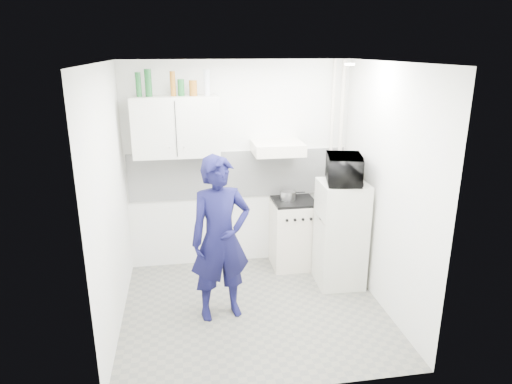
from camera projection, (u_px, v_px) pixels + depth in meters
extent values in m
plane|color=#69675B|center=(254.00, 310.00, 4.97)|extent=(2.80, 2.80, 0.00)
plane|color=white|center=(254.00, 62.00, 4.19)|extent=(2.80, 2.80, 0.00)
plane|color=white|center=(238.00, 166.00, 5.76)|extent=(2.80, 0.00, 2.80)
plane|color=white|center=(110.00, 204.00, 4.36)|extent=(0.00, 2.60, 2.60)
plane|color=white|center=(385.00, 190.00, 4.80)|extent=(0.00, 2.60, 2.60)
imported|color=#0F0F37|center=(220.00, 239.00, 4.64)|extent=(0.70, 0.53, 1.74)
cube|color=silver|center=(293.00, 234.00, 5.88)|extent=(0.54, 0.54, 0.87)
cube|color=beige|center=(340.00, 234.00, 5.36)|extent=(0.54, 0.54, 1.27)
cube|color=black|center=(294.00, 201.00, 5.75)|extent=(0.52, 0.52, 0.03)
cylinder|color=silver|center=(288.00, 195.00, 5.75)|extent=(0.19, 0.19, 0.11)
imported|color=black|center=(344.00, 169.00, 5.13)|extent=(0.64, 0.50, 0.31)
cylinder|color=#144C1E|center=(138.00, 84.00, 5.10)|extent=(0.06, 0.06, 0.27)
cylinder|color=#144C1E|center=(148.00, 83.00, 5.11)|extent=(0.08, 0.08, 0.30)
cylinder|color=brown|center=(173.00, 84.00, 5.16)|extent=(0.06, 0.06, 0.28)
cylinder|color=#144C1E|center=(181.00, 88.00, 5.19)|extent=(0.08, 0.08, 0.19)
cylinder|color=brown|center=(193.00, 88.00, 5.21)|extent=(0.09, 0.09, 0.18)
cylinder|color=#B2B7BC|center=(207.00, 83.00, 5.22)|extent=(0.07, 0.07, 0.29)
cube|color=beige|center=(176.00, 127.00, 5.31)|extent=(1.00, 0.35, 0.70)
cube|color=silver|center=(278.00, 148.00, 5.51)|extent=(0.60, 0.50, 0.14)
cube|color=white|center=(239.00, 174.00, 5.77)|extent=(2.74, 0.03, 0.60)
cylinder|color=silver|center=(339.00, 164.00, 5.88)|extent=(0.05, 0.05, 2.60)
cylinder|color=silver|center=(330.00, 164.00, 5.86)|extent=(0.04, 0.04, 2.60)
cylinder|color=white|center=(350.00, 64.00, 4.54)|extent=(0.10, 0.10, 0.02)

